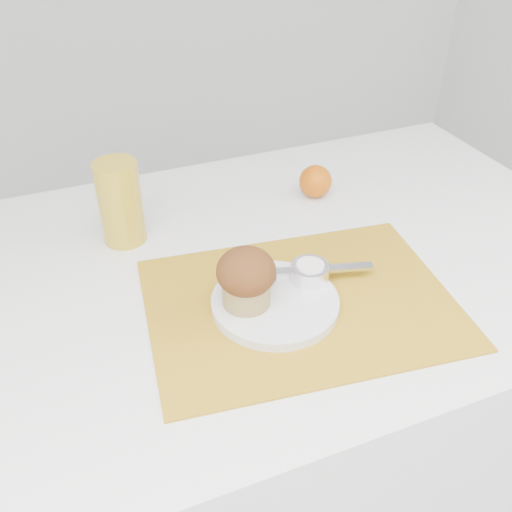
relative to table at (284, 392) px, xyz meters
name	(u,v)px	position (x,y,z in m)	size (l,w,h in m)	color
ground	(288,506)	(0.00, -0.05, -0.38)	(3.00, 3.00, 0.00)	silver
table	(284,392)	(0.00, 0.00, 0.00)	(1.20, 0.80, 0.75)	white
placemat	(300,303)	(-0.04, -0.13, 0.38)	(0.49, 0.36, 0.00)	#B78519
plate	(275,303)	(-0.09, -0.13, 0.39)	(0.20, 0.20, 0.02)	silver
ramekin	(310,272)	(-0.01, -0.10, 0.41)	(0.06, 0.06, 0.03)	white
cream	(310,266)	(-0.01, -0.10, 0.42)	(0.05, 0.05, 0.01)	white
raspberry_near	(270,277)	(-0.08, -0.09, 0.41)	(0.02, 0.02, 0.02)	#610206
raspberry_far	(298,277)	(-0.03, -0.10, 0.40)	(0.02, 0.02, 0.02)	#620205
butter_knife	(308,270)	(-0.01, -0.08, 0.40)	(0.22, 0.02, 0.01)	silver
orange	(315,181)	(0.14, 0.17, 0.41)	(0.07, 0.07, 0.07)	#CF5D07
juice_glass	(120,203)	(-0.27, 0.16, 0.45)	(0.08, 0.08, 0.16)	gold
muffin	(246,277)	(-0.13, -0.12, 0.44)	(0.09, 0.09, 0.10)	tan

